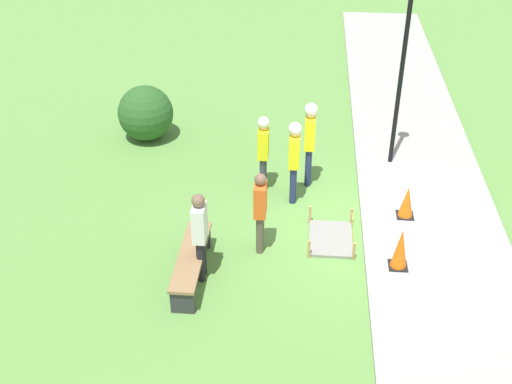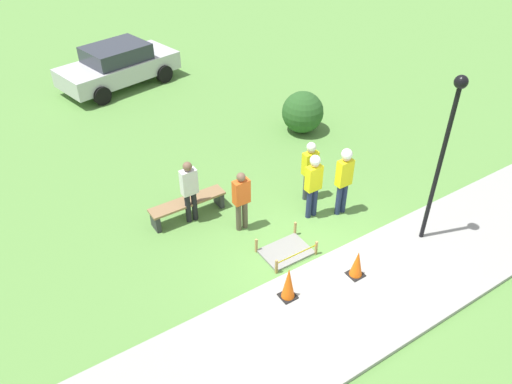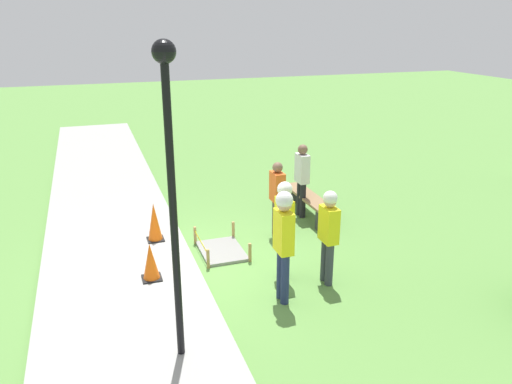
{
  "view_description": "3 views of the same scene",
  "coord_description": "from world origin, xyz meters",
  "px_view_note": "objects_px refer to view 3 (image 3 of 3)",
  "views": [
    {
      "loc": [
        -10.42,
        1.19,
        7.46
      ],
      "look_at": [
        -0.57,
        2.05,
        1.13
      ],
      "focal_mm": 45.0,
      "sensor_mm": 36.0,
      "label": 1
    },
    {
      "loc": [
        -5.68,
        -6.24,
        8.11
      ],
      "look_at": [
        -0.26,
        2.14,
        0.78
      ],
      "focal_mm": 35.0,
      "sensor_mm": 36.0,
      "label": 2
    },
    {
      "loc": [
        8.39,
        -1.66,
        4.43
      ],
      "look_at": [
        -0.55,
        1.4,
        1.15
      ],
      "focal_mm": 35.0,
      "sensor_mm": 36.0,
      "label": 3
    }
  ],
  "objects_px": {
    "worker_trainee": "(284,236)",
    "bystander_in_orange_shirt": "(277,195)",
    "traffic_cone_near_patch": "(154,222)",
    "worker_supervisor": "(284,222)",
    "park_bench": "(308,201)",
    "bystander_in_gray_shirt": "(302,176)",
    "traffic_cone_far_patch": "(151,262)",
    "worker_assistant": "(329,230)",
    "lamppost_near": "(170,165)"
  },
  "relations": [
    {
      "from": "traffic_cone_near_patch",
      "to": "bystander_in_gray_shirt",
      "type": "xyz_separation_m",
      "value": [
        -0.47,
        3.49,
        0.49
      ]
    },
    {
      "from": "park_bench",
      "to": "worker_assistant",
      "type": "xyz_separation_m",
      "value": [
        3.06,
        -1.03,
        0.66
      ]
    },
    {
      "from": "bystander_in_orange_shirt",
      "to": "bystander_in_gray_shirt",
      "type": "bearing_deg",
      "value": 133.01
    },
    {
      "from": "traffic_cone_far_patch",
      "to": "bystander_in_gray_shirt",
      "type": "bearing_deg",
      "value": 119.04
    },
    {
      "from": "traffic_cone_near_patch",
      "to": "worker_supervisor",
      "type": "height_order",
      "value": "worker_supervisor"
    },
    {
      "from": "worker_supervisor",
      "to": "traffic_cone_far_patch",
      "type": "bearing_deg",
      "value": -103.26
    },
    {
      "from": "park_bench",
      "to": "lamppost_near",
      "type": "xyz_separation_m",
      "value": [
        4.33,
        -3.87,
        2.42
      ]
    },
    {
      "from": "traffic_cone_far_patch",
      "to": "bystander_in_orange_shirt",
      "type": "height_order",
      "value": "bystander_in_orange_shirt"
    },
    {
      "from": "worker_assistant",
      "to": "bystander_in_orange_shirt",
      "type": "distance_m",
      "value": 2.16
    },
    {
      "from": "park_bench",
      "to": "lamppost_near",
      "type": "relative_size",
      "value": 0.48
    },
    {
      "from": "park_bench",
      "to": "worker_assistant",
      "type": "height_order",
      "value": "worker_assistant"
    },
    {
      "from": "traffic_cone_far_patch",
      "to": "park_bench",
      "type": "height_order",
      "value": "traffic_cone_far_patch"
    },
    {
      "from": "traffic_cone_far_patch",
      "to": "worker_supervisor",
      "type": "xyz_separation_m",
      "value": [
        0.54,
        2.28,
        0.66
      ]
    },
    {
      "from": "park_bench",
      "to": "worker_assistant",
      "type": "distance_m",
      "value": 3.3
    },
    {
      "from": "lamppost_near",
      "to": "bystander_in_gray_shirt",
      "type": "bearing_deg",
      "value": 139.48
    },
    {
      "from": "bystander_in_orange_shirt",
      "to": "lamppost_near",
      "type": "bearing_deg",
      "value": -38.58
    },
    {
      "from": "traffic_cone_near_patch",
      "to": "worker_supervisor",
      "type": "distance_m",
      "value": 3.0
    },
    {
      "from": "traffic_cone_far_patch",
      "to": "worker_supervisor",
      "type": "distance_m",
      "value": 2.43
    },
    {
      "from": "bystander_in_gray_shirt",
      "to": "park_bench",
      "type": "bearing_deg",
      "value": 94.24
    },
    {
      "from": "traffic_cone_near_patch",
      "to": "bystander_in_gray_shirt",
      "type": "distance_m",
      "value": 3.56
    },
    {
      "from": "park_bench",
      "to": "worker_supervisor",
      "type": "bearing_deg",
      "value": -32.48
    },
    {
      "from": "park_bench",
      "to": "worker_trainee",
      "type": "distance_m",
      "value": 4.0
    },
    {
      "from": "bystander_in_gray_shirt",
      "to": "worker_supervisor",
      "type": "bearing_deg",
      "value": -29.75
    },
    {
      "from": "traffic_cone_far_patch",
      "to": "lamppost_near",
      "type": "distance_m",
      "value": 3.23
    },
    {
      "from": "traffic_cone_near_patch",
      "to": "lamppost_near",
      "type": "distance_m",
      "value": 4.47
    },
    {
      "from": "bystander_in_orange_shirt",
      "to": "lamppost_near",
      "type": "distance_m",
      "value": 4.75
    },
    {
      "from": "traffic_cone_near_patch",
      "to": "bystander_in_orange_shirt",
      "type": "bearing_deg",
      "value": 80.52
    },
    {
      "from": "traffic_cone_near_patch",
      "to": "worker_supervisor",
      "type": "bearing_deg",
      "value": 42.45
    },
    {
      "from": "park_bench",
      "to": "bystander_in_gray_shirt",
      "type": "distance_m",
      "value": 0.65
    },
    {
      "from": "traffic_cone_far_patch",
      "to": "bystander_in_gray_shirt",
      "type": "distance_m",
      "value": 4.37
    },
    {
      "from": "worker_trainee",
      "to": "bystander_in_orange_shirt",
      "type": "height_order",
      "value": "worker_trainee"
    },
    {
      "from": "bystander_in_orange_shirt",
      "to": "worker_assistant",
      "type": "bearing_deg",
      "value": 2.98
    },
    {
      "from": "worker_supervisor",
      "to": "bystander_in_orange_shirt",
      "type": "height_order",
      "value": "worker_supervisor"
    },
    {
      "from": "worker_supervisor",
      "to": "worker_trainee",
      "type": "distance_m",
      "value": 0.78
    },
    {
      "from": "traffic_cone_far_patch",
      "to": "worker_assistant",
      "type": "xyz_separation_m",
      "value": [
        0.95,
        2.94,
        0.58
      ]
    },
    {
      "from": "worker_trainee",
      "to": "bystander_in_orange_shirt",
      "type": "xyz_separation_m",
      "value": [
        -2.46,
        0.85,
        -0.24
      ]
    },
    {
      "from": "traffic_cone_near_patch",
      "to": "worker_assistant",
      "type": "xyz_separation_m",
      "value": [
        2.57,
        2.64,
        0.52
      ]
    },
    {
      "from": "worker_supervisor",
      "to": "worker_assistant",
      "type": "xyz_separation_m",
      "value": [
        0.41,
        0.66,
        -0.08
      ]
    },
    {
      "from": "bystander_in_gray_shirt",
      "to": "bystander_in_orange_shirt",
      "type": "bearing_deg",
      "value": -46.99
    },
    {
      "from": "worker_trainee",
      "to": "worker_supervisor",
      "type": "bearing_deg",
      "value": 157.3
    },
    {
      "from": "traffic_cone_far_patch",
      "to": "worker_assistant",
      "type": "distance_m",
      "value": 3.14
    },
    {
      "from": "traffic_cone_near_patch",
      "to": "traffic_cone_far_patch",
      "type": "height_order",
      "value": "traffic_cone_near_patch"
    },
    {
      "from": "traffic_cone_far_patch",
      "to": "worker_trainee",
      "type": "height_order",
      "value": "worker_trainee"
    },
    {
      "from": "park_bench",
      "to": "bystander_in_orange_shirt",
      "type": "relative_size",
      "value": 1.21
    },
    {
      "from": "worker_supervisor",
      "to": "bystander_in_gray_shirt",
      "type": "xyz_separation_m",
      "value": [
        -2.64,
        1.51,
        -0.1
      ]
    },
    {
      "from": "traffic_cone_near_patch",
      "to": "park_bench",
      "type": "distance_m",
      "value": 3.71
    },
    {
      "from": "worker_trainee",
      "to": "lamppost_near",
      "type": "height_order",
      "value": "lamppost_near"
    },
    {
      "from": "park_bench",
      "to": "worker_trainee",
      "type": "xyz_separation_m",
      "value": [
        3.37,
        -1.99,
        0.81
      ]
    },
    {
      "from": "bystander_in_orange_shirt",
      "to": "bystander_in_gray_shirt",
      "type": "xyz_separation_m",
      "value": [
        -0.9,
        0.96,
        0.06
      ]
    },
    {
      "from": "worker_trainee",
      "to": "lamppost_near",
      "type": "distance_m",
      "value": 2.66
    }
  ]
}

